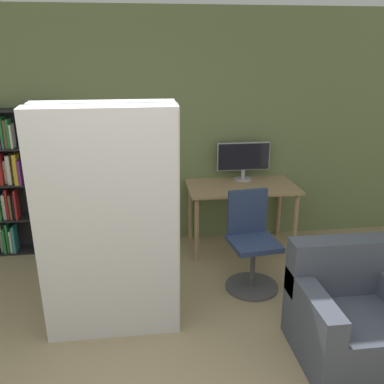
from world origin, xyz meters
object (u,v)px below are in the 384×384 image
at_px(mattress_far, 111,219).
at_px(office_chair, 251,249).
at_px(bookshelf, 20,182).
at_px(monitor, 244,159).
at_px(armchair, 352,316).
at_px(mattress_near, 109,231).

bearing_deg(mattress_far, office_chair, 17.14).
height_order(bookshelf, mattress_far, mattress_far).
bearing_deg(monitor, bookshelf, 179.70).
relative_size(monitor, armchair, 0.74).
xyz_separation_m(monitor, bookshelf, (-2.56, 0.01, -0.19)).
bearing_deg(mattress_far, bookshelf, 125.67).
bearing_deg(office_chair, monitor, 81.18).
bearing_deg(mattress_far, monitor, 45.67).
height_order(bookshelf, armchair, bookshelf).
bearing_deg(office_chair, armchair, -64.51).
distance_m(mattress_near, mattress_far, 0.24).
height_order(bookshelf, mattress_near, mattress_near).
xyz_separation_m(monitor, office_chair, (-0.17, -1.10, -0.63)).
relative_size(office_chair, bookshelf, 0.58).
bearing_deg(monitor, office_chair, -98.82).
relative_size(monitor, mattress_far, 0.33).
bearing_deg(bookshelf, office_chair, -25.07).
distance_m(monitor, office_chair, 1.28).
xyz_separation_m(mattress_near, mattress_far, (0.00, 0.24, -0.00)).
xyz_separation_m(office_chair, mattress_near, (-1.30, -0.64, 0.55)).
bearing_deg(armchair, office_chair, 115.49).
relative_size(monitor, mattress_near, 0.33).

